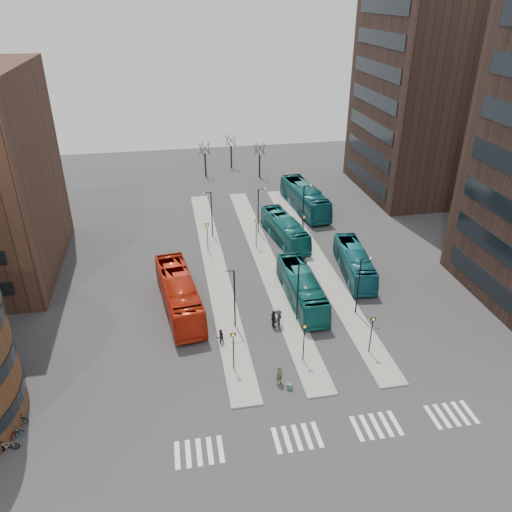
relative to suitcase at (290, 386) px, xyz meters
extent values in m
plane|color=#2C2C2E|center=(0.35, -8.90, -0.25)|extent=(160.00, 160.00, 0.00)
cube|color=gray|center=(-3.65, 21.10, -0.17)|extent=(2.50, 45.00, 0.15)
cube|color=gray|center=(2.35, 21.10, -0.17)|extent=(2.50, 45.00, 0.15)
cube|color=gray|center=(8.35, 21.10, -0.17)|extent=(2.50, 45.00, 0.15)
cube|color=navy|center=(0.00, 0.00, 0.00)|extent=(0.49, 0.45, 0.49)
imported|color=red|center=(-8.05, 13.14, 1.54)|extent=(4.54, 13.06, 3.56)
imported|color=#125A57|center=(4.24, 12.25, 1.32)|extent=(2.76, 11.30, 3.14)
imported|color=#136261|center=(5.84, 26.39, 1.31)|extent=(4.19, 11.46, 3.12)
imported|color=#145C68|center=(11.50, 16.59, 1.25)|extent=(3.73, 10.96, 2.99)
imported|color=#12545B|center=(11.04, 35.76, 1.59)|extent=(4.37, 13.40, 3.67)
imported|color=brown|center=(-0.67, 0.79, 0.64)|extent=(0.77, 0.67, 1.77)
imported|color=black|center=(-4.74, 6.79, 0.51)|extent=(0.89, 0.80, 1.51)
imported|color=black|center=(0.51, 8.36, 0.68)|extent=(0.59, 1.13, 1.85)
imported|color=black|center=(0.97, 8.42, 0.66)|extent=(1.29, 1.32, 1.81)
imported|color=gray|center=(-20.65, -1.44, 0.21)|extent=(1.85, 1.26, 0.92)
imported|color=gray|center=(-20.65, -2.41, 0.23)|extent=(1.63, 0.58, 0.96)
imported|color=gray|center=(-20.65, 0.17, 0.23)|extent=(1.89, 1.01, 0.94)
cube|color=silver|center=(-9.15, -4.90, -0.24)|extent=(0.35, 2.40, 0.01)
cube|color=silver|center=(-8.40, -4.90, -0.24)|extent=(0.35, 2.40, 0.01)
cube|color=silver|center=(-7.65, -4.90, -0.24)|extent=(0.35, 2.40, 0.01)
cube|color=silver|center=(-6.90, -4.90, -0.24)|extent=(0.35, 2.40, 0.01)
cube|color=silver|center=(-6.15, -4.90, -0.24)|extent=(0.35, 2.40, 0.01)
cube|color=silver|center=(-2.15, -4.90, -0.24)|extent=(0.35, 2.40, 0.01)
cube|color=silver|center=(-1.40, -4.90, -0.24)|extent=(0.35, 2.40, 0.01)
cube|color=silver|center=(-0.65, -4.90, -0.24)|extent=(0.35, 2.40, 0.01)
cube|color=silver|center=(0.10, -4.90, -0.24)|extent=(0.35, 2.40, 0.01)
cube|color=silver|center=(0.85, -4.90, -0.24)|extent=(0.35, 2.40, 0.01)
cube|color=silver|center=(3.85, -4.90, -0.24)|extent=(0.35, 2.40, 0.01)
cube|color=silver|center=(4.60, -4.90, -0.24)|extent=(0.35, 2.40, 0.01)
cube|color=silver|center=(5.35, -4.90, -0.24)|extent=(0.35, 2.40, 0.01)
cube|color=silver|center=(6.10, -4.90, -0.24)|extent=(0.35, 2.40, 0.01)
cube|color=silver|center=(6.85, -4.90, -0.24)|extent=(0.35, 2.40, 0.01)
cube|color=silver|center=(9.85, -4.90, -0.24)|extent=(0.35, 2.40, 0.01)
cube|color=silver|center=(10.60, -4.90, -0.24)|extent=(0.35, 2.40, 0.01)
cube|color=silver|center=(11.35, -4.90, -0.24)|extent=(0.35, 2.40, 0.01)
cube|color=silver|center=(12.10, -4.90, -0.24)|extent=(0.35, 2.40, 0.01)
cube|color=silver|center=(12.85, -4.90, -0.24)|extent=(0.35, 2.40, 0.01)
cube|color=black|center=(22.29, 7.10, 2.25)|extent=(0.12, 16.00, 2.00)
cube|color=black|center=(22.29, 7.10, 6.25)|extent=(0.12, 16.00, 2.00)
cube|color=#32221B|center=(32.35, 41.10, 14.75)|extent=(20.00, 20.00, 30.00)
cube|color=black|center=(22.29, 41.10, 2.25)|extent=(0.12, 16.00, 2.00)
cube|color=black|center=(22.29, 41.10, 6.25)|extent=(0.12, 16.00, 2.00)
cube|color=black|center=(22.29, 41.10, 10.25)|extent=(0.12, 16.00, 2.00)
cube|color=black|center=(22.29, 41.10, 14.25)|extent=(0.12, 16.00, 2.00)
cube|color=black|center=(22.29, 41.10, 18.25)|extent=(0.12, 16.00, 2.00)
cube|color=black|center=(22.29, 41.10, 22.25)|extent=(0.12, 16.00, 2.00)
cube|color=black|center=(22.29, 41.10, 26.25)|extent=(0.12, 16.00, 2.00)
cylinder|color=black|center=(-4.05, 3.10, 1.65)|extent=(0.10, 0.10, 3.50)
cube|color=black|center=(-4.05, 3.10, 3.40)|extent=(0.45, 0.10, 0.30)
cube|color=yellow|center=(-4.05, 3.04, 3.40)|extent=(0.20, 0.02, 0.20)
cylinder|color=black|center=(-4.05, 25.10, 1.65)|extent=(0.10, 0.10, 3.50)
cube|color=black|center=(-4.05, 25.10, 3.40)|extent=(0.45, 0.10, 0.30)
cube|color=yellow|center=(-4.05, 25.04, 3.40)|extent=(0.20, 0.02, 0.20)
cylinder|color=black|center=(1.95, 3.10, 1.65)|extent=(0.10, 0.10, 3.50)
cube|color=black|center=(1.95, 3.10, 3.40)|extent=(0.45, 0.10, 0.30)
cube|color=yellow|center=(1.95, 3.04, 3.40)|extent=(0.20, 0.02, 0.20)
cylinder|color=black|center=(1.95, 25.10, 1.65)|extent=(0.10, 0.10, 3.50)
cube|color=black|center=(1.95, 25.10, 3.40)|extent=(0.45, 0.10, 0.30)
cube|color=yellow|center=(1.95, 25.04, 3.40)|extent=(0.20, 0.02, 0.20)
cylinder|color=black|center=(7.95, 3.10, 1.65)|extent=(0.10, 0.10, 3.50)
cube|color=black|center=(7.95, 3.10, 3.40)|extent=(0.45, 0.10, 0.30)
cube|color=yellow|center=(7.95, 3.04, 3.40)|extent=(0.20, 0.02, 0.20)
cylinder|color=black|center=(7.95, 25.10, 1.65)|extent=(0.10, 0.10, 3.50)
cube|color=black|center=(7.95, 25.10, 3.40)|extent=(0.45, 0.10, 0.30)
cube|color=yellow|center=(7.95, 25.04, 3.40)|extent=(0.20, 0.02, 0.20)
cylinder|color=black|center=(-3.05, 9.10, 2.90)|extent=(0.14, 0.14, 6.00)
cylinder|color=black|center=(-3.50, 9.10, 5.90)|extent=(0.90, 0.08, 0.08)
sphere|color=silver|center=(-3.95, 9.10, 5.90)|extent=(0.24, 0.24, 0.24)
cylinder|color=black|center=(-3.05, 29.10, 2.90)|extent=(0.14, 0.14, 6.00)
cylinder|color=black|center=(-3.50, 29.10, 5.90)|extent=(0.90, 0.08, 0.08)
sphere|color=silver|center=(-3.95, 29.10, 5.90)|extent=(0.24, 0.24, 0.24)
cylinder|color=black|center=(2.95, 9.10, 2.90)|extent=(0.14, 0.14, 6.00)
cylinder|color=black|center=(3.40, 9.10, 5.90)|extent=(0.90, 0.08, 0.08)
sphere|color=silver|center=(3.85, 9.10, 5.90)|extent=(0.24, 0.24, 0.24)
cylinder|color=black|center=(2.95, 29.10, 2.90)|extent=(0.14, 0.14, 6.00)
cylinder|color=black|center=(3.40, 29.10, 5.90)|extent=(0.90, 0.08, 0.08)
sphere|color=silver|center=(3.85, 29.10, 5.90)|extent=(0.24, 0.24, 0.24)
cylinder|color=black|center=(8.95, 9.10, 2.90)|extent=(0.14, 0.14, 6.00)
cylinder|color=black|center=(9.40, 9.10, 5.90)|extent=(0.90, 0.08, 0.08)
sphere|color=silver|center=(9.85, 9.10, 5.90)|extent=(0.24, 0.24, 0.24)
cylinder|color=black|center=(8.95, 29.10, 2.90)|extent=(0.14, 0.14, 6.00)
cylinder|color=black|center=(9.40, 29.10, 5.90)|extent=(0.90, 0.08, 0.08)
sphere|color=silver|center=(9.85, 29.10, 5.90)|extent=(0.24, 0.24, 0.24)
cylinder|color=black|center=(-1.65, 53.10, 1.75)|extent=(0.30, 0.30, 4.00)
cylinder|color=black|center=(-0.95, 53.10, 4.65)|extent=(0.10, 1.56, 1.95)
cylinder|color=black|center=(-1.44, 53.76, 4.65)|extent=(1.48, 0.59, 1.97)
cylinder|color=black|center=(-2.22, 53.51, 4.65)|extent=(0.90, 1.31, 1.99)
cylinder|color=black|center=(-2.22, 52.68, 4.65)|extent=(0.89, 1.31, 1.99)
cylinder|color=black|center=(-1.44, 52.43, 4.65)|extent=(1.48, 0.58, 1.97)
cylinder|color=black|center=(3.35, 57.10, 1.75)|extent=(0.30, 0.30, 4.00)
cylinder|color=black|center=(4.05, 57.10, 4.65)|extent=(0.10, 1.56, 1.95)
cylinder|color=black|center=(3.56, 57.76, 4.65)|extent=(1.48, 0.59, 1.97)
cylinder|color=black|center=(2.78, 57.51, 4.65)|extent=(0.90, 1.31, 1.99)
cylinder|color=black|center=(2.78, 56.68, 4.65)|extent=(0.89, 1.31, 1.99)
cylinder|color=black|center=(3.56, 56.43, 4.65)|extent=(1.48, 0.58, 1.97)
cylinder|color=black|center=(7.35, 51.10, 1.75)|extent=(0.30, 0.30, 4.00)
cylinder|color=black|center=(8.05, 51.10, 4.65)|extent=(0.10, 1.56, 1.95)
cylinder|color=black|center=(7.56, 51.76, 4.65)|extent=(1.48, 0.59, 1.97)
cylinder|color=black|center=(6.78, 51.51, 4.65)|extent=(0.90, 1.31, 1.99)
cylinder|color=black|center=(6.78, 50.68, 4.65)|extent=(0.89, 1.31, 1.99)
cylinder|color=black|center=(7.56, 50.43, 4.65)|extent=(1.48, 0.58, 1.97)
camera|label=1|loc=(-8.16, -29.31, 27.93)|focal=35.00mm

